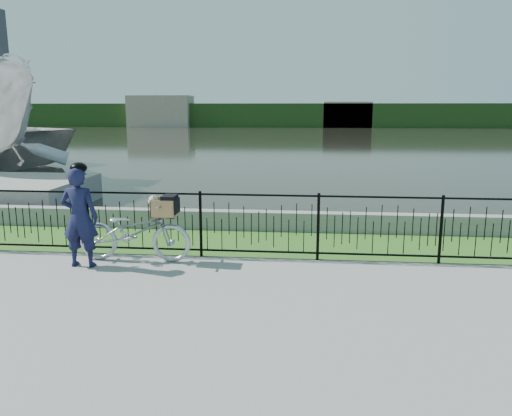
# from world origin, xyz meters

# --- Properties ---
(ground) EXTENTS (120.00, 120.00, 0.00)m
(ground) POSITION_xyz_m (0.00, 0.00, 0.00)
(ground) COLOR gray
(ground) RESTS_ON ground
(grass_strip) EXTENTS (60.00, 2.00, 0.01)m
(grass_strip) POSITION_xyz_m (0.00, 2.60, 0.00)
(grass_strip) COLOR #346720
(grass_strip) RESTS_ON ground
(water) EXTENTS (120.00, 120.00, 0.00)m
(water) POSITION_xyz_m (0.00, 33.00, 0.00)
(water) COLOR black
(water) RESTS_ON ground
(quay_wall) EXTENTS (60.00, 0.30, 0.40)m
(quay_wall) POSITION_xyz_m (0.00, 3.60, 0.20)
(quay_wall) COLOR gray
(quay_wall) RESTS_ON ground
(fence) EXTENTS (14.00, 0.06, 1.15)m
(fence) POSITION_xyz_m (0.00, 1.60, 0.58)
(fence) COLOR black
(fence) RESTS_ON ground
(far_treeline) EXTENTS (120.00, 6.00, 3.00)m
(far_treeline) POSITION_xyz_m (0.00, 60.00, 1.50)
(far_treeline) COLOR #224219
(far_treeline) RESTS_ON ground
(far_building_left) EXTENTS (8.00, 4.00, 4.00)m
(far_building_left) POSITION_xyz_m (-18.00, 58.00, 2.00)
(far_building_left) COLOR #9F9180
(far_building_left) RESTS_ON ground
(far_building_right) EXTENTS (6.00, 3.00, 3.20)m
(far_building_right) POSITION_xyz_m (6.00, 58.50, 1.60)
(far_building_right) COLOR #9F9180
(far_building_right) RESTS_ON ground
(bicycle_rig) EXTENTS (1.91, 0.66, 1.15)m
(bicycle_rig) POSITION_xyz_m (-2.05, 1.27, 0.51)
(bicycle_rig) COLOR #B2B6BF
(bicycle_rig) RESTS_ON ground
(cyclist) EXTENTS (0.60, 0.40, 1.69)m
(cyclist) POSITION_xyz_m (-2.82, 0.90, 0.84)
(cyclist) COLOR #141638
(cyclist) RESTS_ON ground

